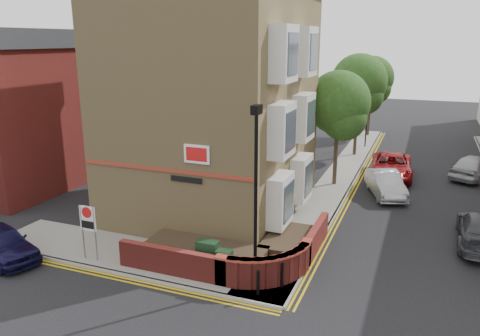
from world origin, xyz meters
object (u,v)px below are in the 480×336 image
navy_hatchback (2,243)px  silver_car_near (386,184)px  utility_cabinet_large (208,256)px  lamppost (256,196)px  zone_sign (88,223)px

navy_hatchback → silver_car_near: silver_car_near is taller
navy_hatchback → silver_car_near: bearing=-26.1°
utility_cabinet_large → navy_hatchback: navy_hatchback is taller
utility_cabinet_large → lamppost: bearing=-3.0°
lamppost → zone_sign: 6.85m
utility_cabinet_large → zone_sign: 4.86m
navy_hatchback → silver_car_near: 19.23m
navy_hatchback → silver_car_near: (13.43, 13.77, 0.01)m
silver_car_near → lamppost: bearing=-125.3°
navy_hatchback → zone_sign: bearing=-54.4°
utility_cabinet_large → zone_sign: zone_sign is taller
lamppost → zone_sign: bearing=-173.9°
utility_cabinet_large → silver_car_near: size_ratio=0.29×
silver_car_near → utility_cabinet_large: bearing=-133.5°
silver_car_near → navy_hatchback: bearing=-153.7°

